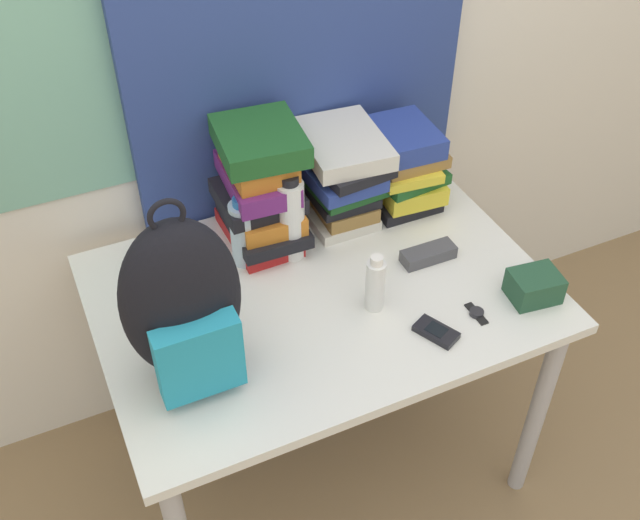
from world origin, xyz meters
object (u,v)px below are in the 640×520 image
at_px(sports_bottle, 291,218).
at_px(sunglasses_case, 428,254).
at_px(backpack, 183,306).
at_px(sunscreen_bottle, 375,284).
at_px(camera_pouch, 534,286).
at_px(book_stack_center, 340,174).
at_px(cell_phone, 436,332).
at_px(book_stack_left, 260,188).
at_px(book_stack_right, 402,165).
at_px(water_bottle, 244,232).
at_px(wristwatch, 476,313).

xyz_separation_m(sports_bottle, sunglasses_case, (0.33, -0.18, -0.10)).
height_order(backpack, sunscreen_bottle, backpack).
height_order(sunglasses_case, camera_pouch, camera_pouch).
relative_size(sunscreen_bottle, camera_pouch, 1.23).
xyz_separation_m(book_stack_center, sunglasses_case, (0.13, -0.28, -0.13)).
relative_size(cell_phone, camera_pouch, 0.89).
height_order(book_stack_left, sunscreen_bottle, book_stack_left).
bearing_deg(cell_phone, book_stack_right, 70.20).
relative_size(cell_phone, sunglasses_case, 0.80).
bearing_deg(backpack, cell_phone, -13.57).
xyz_separation_m(backpack, book_stack_center, (0.56, 0.39, -0.06)).
height_order(book_stack_left, water_bottle, book_stack_left).
height_order(sports_bottle, cell_phone, sports_bottle).
height_order(book_stack_right, sunscreen_bottle, book_stack_right).
height_order(backpack, book_stack_right, backpack).
bearing_deg(book_stack_center, cell_phone, -88.92).
relative_size(backpack, book_stack_left, 1.42).
height_order(sports_bottle, wristwatch, sports_bottle).
relative_size(backpack, water_bottle, 2.34).
height_order(book_stack_right, cell_phone, book_stack_right).
bearing_deg(backpack, wristwatch, -9.91).
bearing_deg(wristwatch, sports_bottle, 128.90).
xyz_separation_m(backpack, sunglasses_case, (0.70, 0.11, -0.19)).
relative_size(backpack, camera_pouch, 3.63).
distance_m(book_stack_left, sports_bottle, 0.12).
xyz_separation_m(book_stack_right, sunglasses_case, (-0.06, -0.27, -0.10)).
bearing_deg(backpack, water_bottle, 51.65).
xyz_separation_m(sunscreen_bottle, cell_phone, (0.09, -0.15, -0.07)).
xyz_separation_m(cell_phone, camera_pouch, (0.29, 0.01, 0.03)).
xyz_separation_m(backpack, book_stack_right, (0.76, 0.38, -0.09)).
relative_size(backpack, sunscreen_bottle, 2.95).
xyz_separation_m(water_bottle, cell_phone, (0.32, -0.45, -0.09)).
bearing_deg(sunglasses_case, backpack, -171.06).
xyz_separation_m(book_stack_left, camera_pouch, (0.54, -0.51, -0.13)).
bearing_deg(book_stack_center, book_stack_right, -0.44).
relative_size(book_stack_left, cell_phone, 2.86).
distance_m(book_stack_center, wristwatch, 0.54).
distance_m(book_stack_left, sunscreen_bottle, 0.42).
distance_m(book_stack_center, book_stack_right, 0.20).
relative_size(book_stack_center, camera_pouch, 2.25).
bearing_deg(cell_phone, water_bottle, 125.80).
bearing_deg(sunglasses_case, sunscreen_bottle, -155.61).
distance_m(backpack, cell_phone, 0.62).
relative_size(sports_bottle, wristwatch, 3.24).
height_order(sunscreen_bottle, wristwatch, sunscreen_bottle).
distance_m(sports_bottle, cell_phone, 0.48).
relative_size(book_stack_right, camera_pouch, 1.99).
height_order(water_bottle, camera_pouch, water_bottle).
height_order(water_bottle, sports_bottle, sports_bottle).
xyz_separation_m(cell_phone, wristwatch, (0.13, 0.02, -0.00)).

